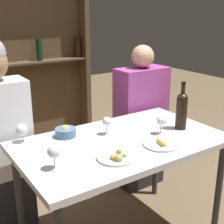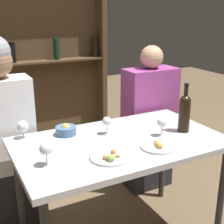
{
  "view_description": "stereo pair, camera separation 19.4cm",
  "coord_description": "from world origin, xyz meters",
  "px_view_note": "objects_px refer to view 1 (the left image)",
  "views": [
    {
      "loc": [
        -1.03,
        -1.42,
        1.51
      ],
      "look_at": [
        0.0,
        0.11,
        0.9
      ],
      "focal_mm": 50.0,
      "sensor_mm": 36.0,
      "label": 1
    },
    {
      "loc": [
        -0.86,
        -1.52,
        1.51
      ],
      "look_at": [
        0.0,
        0.11,
        0.9
      ],
      "focal_mm": 50.0,
      "sensor_mm": 36.0,
      "label": 2
    }
  ],
  "objects_px": {
    "food_plate_1": "(161,144)",
    "seated_person_right": "(141,123)",
    "wine_glass_3": "(54,152)",
    "wine_glass_2": "(161,121)",
    "wine_glass_1": "(22,130)",
    "food_plate_0": "(116,157)",
    "wine_bottle": "(182,109)",
    "snack_bowl": "(66,132)",
    "wine_glass_0": "(107,122)"
  },
  "relations": [
    {
      "from": "seated_person_right",
      "to": "food_plate_1",
      "type": "bearing_deg",
      "value": -120.97
    },
    {
      "from": "wine_glass_1",
      "to": "wine_bottle",
      "type": "bearing_deg",
      "value": -21.07
    },
    {
      "from": "wine_glass_0",
      "to": "wine_glass_1",
      "type": "relative_size",
      "value": 1.02
    },
    {
      "from": "wine_glass_3",
      "to": "snack_bowl",
      "type": "distance_m",
      "value": 0.42
    },
    {
      "from": "food_plate_0",
      "to": "snack_bowl",
      "type": "relative_size",
      "value": 1.61
    },
    {
      "from": "wine_glass_3",
      "to": "wine_glass_2",
      "type": "bearing_deg",
      "value": 3.79
    },
    {
      "from": "wine_glass_2",
      "to": "food_plate_0",
      "type": "height_order",
      "value": "wine_glass_2"
    },
    {
      "from": "wine_bottle",
      "to": "food_plate_1",
      "type": "xyz_separation_m",
      "value": [
        -0.29,
        -0.13,
        -0.13
      ]
    },
    {
      "from": "wine_glass_3",
      "to": "food_plate_1",
      "type": "height_order",
      "value": "wine_glass_3"
    },
    {
      "from": "wine_bottle",
      "to": "wine_glass_0",
      "type": "distance_m",
      "value": 0.5
    },
    {
      "from": "wine_glass_0",
      "to": "seated_person_right",
      "type": "distance_m",
      "value": 0.76
    },
    {
      "from": "wine_glass_1",
      "to": "seated_person_right",
      "type": "xyz_separation_m",
      "value": [
        1.09,
        0.22,
        -0.24
      ]
    },
    {
      "from": "wine_glass_3",
      "to": "snack_bowl",
      "type": "relative_size",
      "value": 0.98
    },
    {
      "from": "wine_bottle",
      "to": "snack_bowl",
      "type": "relative_size",
      "value": 2.46
    },
    {
      "from": "wine_glass_3",
      "to": "snack_bowl",
      "type": "height_order",
      "value": "wine_glass_3"
    },
    {
      "from": "food_plate_1",
      "to": "wine_glass_0",
      "type": "bearing_deg",
      "value": 117.96
    },
    {
      "from": "wine_glass_1",
      "to": "food_plate_1",
      "type": "relative_size",
      "value": 0.55
    },
    {
      "from": "wine_glass_0",
      "to": "wine_glass_1",
      "type": "xyz_separation_m",
      "value": [
        -0.49,
        0.18,
        -0.01
      ]
    },
    {
      "from": "wine_glass_3",
      "to": "wine_glass_1",
      "type": "bearing_deg",
      "value": 93.41
    },
    {
      "from": "wine_glass_1",
      "to": "food_plate_1",
      "type": "distance_m",
      "value": 0.83
    },
    {
      "from": "wine_glass_0",
      "to": "wine_glass_3",
      "type": "bearing_deg",
      "value": -153.02
    },
    {
      "from": "wine_glass_2",
      "to": "seated_person_right",
      "type": "xyz_separation_m",
      "value": [
        0.31,
        0.58,
        -0.25
      ]
    },
    {
      "from": "food_plate_0",
      "to": "food_plate_1",
      "type": "xyz_separation_m",
      "value": [
        0.32,
        -0.0,
        0.0
      ]
    },
    {
      "from": "food_plate_1",
      "to": "seated_person_right",
      "type": "xyz_separation_m",
      "value": [
        0.43,
        0.72,
        -0.18
      ]
    },
    {
      "from": "snack_bowl",
      "to": "food_plate_0",
      "type": "bearing_deg",
      "value": -78.34
    },
    {
      "from": "wine_glass_0",
      "to": "food_plate_1",
      "type": "height_order",
      "value": "wine_glass_0"
    },
    {
      "from": "wine_bottle",
      "to": "snack_bowl",
      "type": "xyz_separation_m",
      "value": [
        -0.7,
        0.3,
        -0.11
      ]
    },
    {
      "from": "wine_glass_3",
      "to": "food_plate_1",
      "type": "relative_size",
      "value": 0.61
    },
    {
      "from": "wine_glass_0",
      "to": "wine_glass_1",
      "type": "distance_m",
      "value": 0.52
    },
    {
      "from": "wine_bottle",
      "to": "wine_glass_3",
      "type": "height_order",
      "value": "wine_bottle"
    },
    {
      "from": "wine_glass_2",
      "to": "food_plate_1",
      "type": "xyz_separation_m",
      "value": [
        -0.12,
        -0.14,
        -0.07
      ]
    },
    {
      "from": "wine_glass_3",
      "to": "food_plate_1",
      "type": "bearing_deg",
      "value": -7.69
    },
    {
      "from": "wine_glass_3",
      "to": "seated_person_right",
      "type": "relative_size",
      "value": 0.1
    },
    {
      "from": "wine_bottle",
      "to": "wine_glass_3",
      "type": "xyz_separation_m",
      "value": [
        -0.93,
        -0.05,
        -0.05
      ]
    },
    {
      "from": "wine_glass_0",
      "to": "food_plate_0",
      "type": "distance_m",
      "value": 0.36
    },
    {
      "from": "wine_glass_1",
      "to": "food_plate_0",
      "type": "xyz_separation_m",
      "value": [
        0.34,
        -0.5,
        -0.07
      ]
    },
    {
      "from": "wine_bottle",
      "to": "wine_glass_2",
      "type": "xyz_separation_m",
      "value": [
        -0.17,
        0.0,
        -0.05
      ]
    },
    {
      "from": "wine_glass_1",
      "to": "food_plate_0",
      "type": "relative_size",
      "value": 0.55
    },
    {
      "from": "wine_glass_1",
      "to": "food_plate_0",
      "type": "height_order",
      "value": "wine_glass_1"
    },
    {
      "from": "food_plate_1",
      "to": "wine_bottle",
      "type": "bearing_deg",
      "value": 24.25
    },
    {
      "from": "seated_person_right",
      "to": "wine_bottle",
      "type": "bearing_deg",
      "value": -103.11
    },
    {
      "from": "wine_glass_1",
      "to": "food_plate_1",
      "type": "xyz_separation_m",
      "value": [
        0.66,
        -0.5,
        -0.07
      ]
    },
    {
      "from": "food_plate_1",
      "to": "seated_person_right",
      "type": "height_order",
      "value": "seated_person_right"
    },
    {
      "from": "wine_glass_0",
      "to": "food_plate_0",
      "type": "bearing_deg",
      "value": -114.57
    },
    {
      "from": "snack_bowl",
      "to": "seated_person_right",
      "type": "bearing_deg",
      "value": 18.69
    },
    {
      "from": "wine_glass_2",
      "to": "snack_bowl",
      "type": "relative_size",
      "value": 0.93
    },
    {
      "from": "wine_bottle",
      "to": "seated_person_right",
      "type": "xyz_separation_m",
      "value": [
        0.14,
        0.58,
        -0.31
      ]
    },
    {
      "from": "wine_bottle",
      "to": "wine_glass_3",
      "type": "bearing_deg",
      "value": -177.08
    },
    {
      "from": "wine_glass_2",
      "to": "food_plate_0",
      "type": "bearing_deg",
      "value": -163.13
    },
    {
      "from": "snack_bowl",
      "to": "wine_glass_3",
      "type": "bearing_deg",
      "value": -123.05
    }
  ]
}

